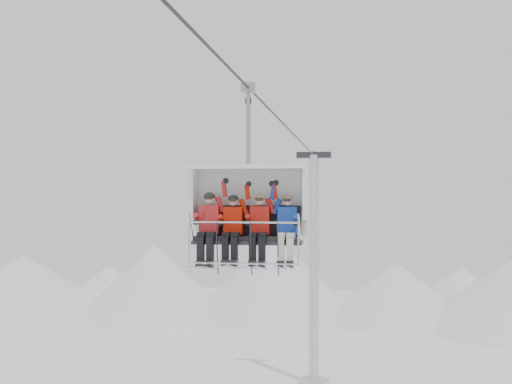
# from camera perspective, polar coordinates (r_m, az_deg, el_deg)

# --- Properties ---
(ridgeline) EXTENTS (72.00, 21.00, 7.00)m
(ridgeline) POSITION_cam_1_polar(r_m,az_deg,el_deg) (57.94, 4.85, -8.40)
(ridgeline) COLOR white
(ridgeline) RESTS_ON ground
(lift_tower_right) EXTENTS (2.00, 1.80, 13.48)m
(lift_tower_right) POSITION_cam_1_polar(r_m,az_deg,el_deg) (37.61, 5.16, -8.21)
(lift_tower_right) COLOR silver
(lift_tower_right) RESTS_ON ground
(haul_cable) EXTENTS (0.06, 50.00, 0.06)m
(haul_cable) POSITION_cam_1_polar(r_m,az_deg,el_deg) (15.57, -0.00, 8.57)
(haul_cable) COLOR #2C2C31
(haul_cable) RESTS_ON lift_tower_left
(chairlift_carrier) EXTENTS (2.58, 1.17, 3.98)m
(chairlift_carrier) POSITION_cam_1_polar(r_m,az_deg,el_deg) (14.38, -0.61, -1.02)
(chairlift_carrier) COLOR black
(chairlift_carrier) RESTS_ON haul_cable
(skier_far_left) EXTENTS (0.44, 1.69, 1.73)m
(skier_far_left) POSITION_cam_1_polar(r_m,az_deg,el_deg) (14.26, -4.22, -2.93)
(skier_far_left) COLOR red
(skier_far_left) RESTS_ON chairlift_carrier
(skier_center_left) EXTENTS (0.42, 1.69, 1.65)m
(skier_center_left) POSITION_cam_1_polar(r_m,az_deg,el_deg) (14.15, -2.09, -3.06)
(skier_center_left) COLOR #B61A06
(skier_center_left) RESTS_ON chairlift_carrier
(skier_center_right) EXTENTS (0.42, 1.69, 1.68)m
(skier_center_right) POSITION_cam_1_polar(r_m,az_deg,el_deg) (14.05, 0.31, -3.04)
(skier_center_right) COLOR #A8170F
(skier_center_right) RESTS_ON chairlift_carrier
(skier_far_right) EXTENTS (0.42, 1.69, 1.65)m
(skier_far_right) POSITION_cam_1_polar(r_m,az_deg,el_deg) (13.97, 2.78, -3.08)
(skier_far_right) COLOR #153797
(skier_far_right) RESTS_ON chairlift_carrier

